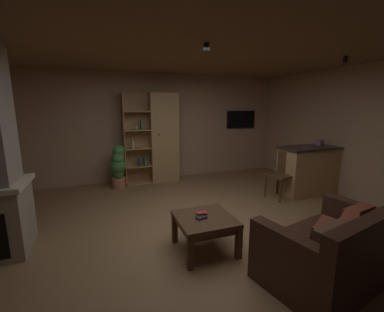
{
  "coord_description": "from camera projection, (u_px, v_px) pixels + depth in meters",
  "views": [
    {
      "loc": [
        -1.32,
        -3.23,
        1.82
      ],
      "look_at": [
        0.0,
        0.4,
        1.05
      ],
      "focal_mm": 23.62,
      "sensor_mm": 36.0,
      "label": 1
    }
  ],
  "objects": [
    {
      "name": "window_pane_back",
      "position": [
        140.0,
        125.0,
        6.07
      ],
      "size": [
        0.72,
        0.01,
        0.87
      ],
      "primitive_type": "cube",
      "color": "white"
    },
    {
      "name": "ceiling",
      "position": [
        203.0,
        46.0,
        3.27
      ],
      "size": [
        6.55,
        5.87,
        0.02
      ],
      "primitive_type": "cube",
      "color": "brown"
    },
    {
      "name": "table_book_0",
      "position": [
        201.0,
        218.0,
        3.13
      ],
      "size": [
        0.15,
        0.11,
        0.02
      ],
      "primitive_type": "cube",
      "rotation": [
        0.0,
        0.0,
        0.21
      ],
      "color": "black",
      "rests_on": "coffee_table"
    },
    {
      "name": "table_book_1",
      "position": [
        202.0,
        213.0,
        3.21
      ],
      "size": [
        0.14,
        0.11,
        0.02
      ],
      "primitive_type": "cube",
      "rotation": [
        0.0,
        0.0,
        -0.17
      ],
      "color": "#B22D2D",
      "rests_on": "coffee_table"
    },
    {
      "name": "leather_couch",
      "position": [
        332.0,
        252.0,
        2.66
      ],
      "size": [
        1.62,
        1.18,
        0.84
      ],
      "color": "#382116",
      "rests_on": "ground"
    },
    {
      "name": "kitchen_bar_counter",
      "position": [
        313.0,
        170.0,
        5.3
      ],
      "size": [
        1.47,
        0.62,
        1.0
      ],
      "color": "tan",
      "rests_on": "ground"
    },
    {
      "name": "track_light_spot_2",
      "position": [
        345.0,
        59.0,
        3.8
      ],
      "size": [
        0.07,
        0.07,
        0.09
      ],
      "primitive_type": "cylinder",
      "color": "black"
    },
    {
      "name": "wall_back",
      "position": [
        157.0,
        128.0,
        6.26
      ],
      "size": [
        6.67,
        0.06,
        2.58
      ],
      "primitive_type": "cube",
      "color": "tan",
      "rests_on": "ground"
    },
    {
      "name": "tissue_box",
      "position": [
        320.0,
        143.0,
        5.31
      ],
      "size": [
        0.14,
        0.14,
        0.11
      ],
      "primitive_type": "cube",
      "rotation": [
        0.0,
        0.0,
        0.17
      ],
      "color": "#995972",
      "rests_on": "kitchen_bar_counter"
    },
    {
      "name": "floor",
      "position": [
        201.0,
        230.0,
        3.78
      ],
      "size": [
        6.55,
        5.87,
        0.02
      ],
      "primitive_type": "cube",
      "color": "olive",
      "rests_on": "ground"
    },
    {
      "name": "track_light_spot_1",
      "position": [
        206.0,
        47.0,
        3.0
      ],
      "size": [
        0.07,
        0.07,
        0.09
      ],
      "primitive_type": "cylinder",
      "color": "black"
    },
    {
      "name": "wall_mounted_tv",
      "position": [
        241.0,
        119.0,
        6.96
      ],
      "size": [
        0.84,
        0.06,
        0.47
      ],
      "color": "black"
    },
    {
      "name": "dining_chair",
      "position": [
        282.0,
        172.0,
        5.02
      ],
      "size": [
        0.51,
        0.51,
        0.92
      ],
      "color": "#4C331E",
      "rests_on": "ground"
    },
    {
      "name": "potted_floor_plant",
      "position": [
        118.0,
        166.0,
        5.59
      ],
      "size": [
        0.35,
        0.35,
        0.98
      ],
      "color": "#B77051",
      "rests_on": "ground"
    },
    {
      "name": "wall_right",
      "position": [
        368.0,
        135.0,
        4.63
      ],
      "size": [
        0.06,
        5.87,
        2.58
      ],
      "primitive_type": "cube",
      "color": "tan",
      "rests_on": "ground"
    },
    {
      "name": "bookshelf_cabinet",
      "position": [
        160.0,
        138.0,
        6.06
      ],
      "size": [
        1.28,
        0.41,
        2.12
      ],
      "color": "tan",
      "rests_on": "ground"
    },
    {
      "name": "coffee_table",
      "position": [
        205.0,
        223.0,
        3.18
      ],
      "size": [
        0.7,
        0.7,
        0.45
      ],
      "color": "#4C331E",
      "rests_on": "ground"
    }
  ]
}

